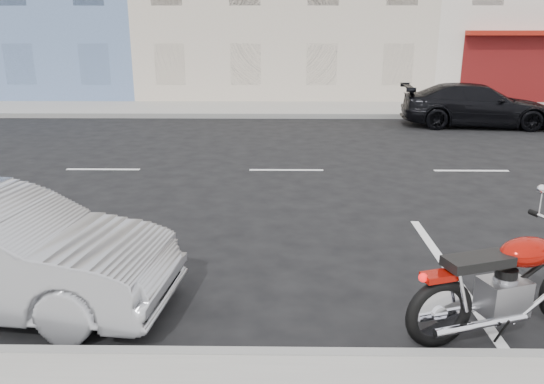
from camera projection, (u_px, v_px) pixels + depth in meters
The scene contains 4 objects.
ground at pixel (379, 170), 11.47m from camera, with size 120.00×120.00×0.00m, color black.
sidewalk_far at pixel (204, 109), 19.83m from camera, with size 80.00×3.40×0.15m, color gray.
curb_far at pixel (197, 116), 18.21m from camera, with size 80.00×0.12×0.16m, color gray.
car_far at pixel (476, 105), 16.52m from camera, with size 1.86×4.57×1.33m, color black.
Camera 1 is at (-2.16, -11.13, 2.92)m, focal length 35.00 mm.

